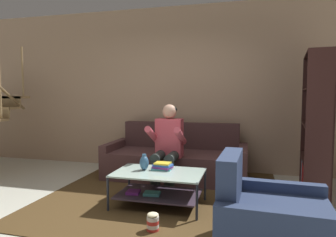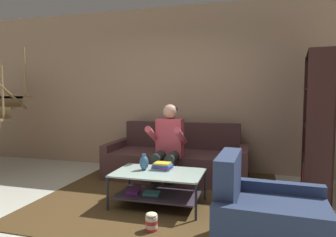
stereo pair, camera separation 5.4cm
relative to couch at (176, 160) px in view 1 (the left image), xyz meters
name	(u,v)px [view 1 (the left image)]	position (x,y,z in m)	size (l,w,h in m)	color
ground	(135,224)	(-0.02, -1.81, -0.29)	(16.80, 16.80, 0.00)	beige
back_partition	(184,89)	(-0.02, 0.65, 1.16)	(8.40, 0.12, 2.90)	tan
couch	(176,160)	(0.00, 0.00, 0.00)	(2.23, 0.93, 0.87)	#492D2D
person_seated_center	(168,143)	(0.00, -0.55, 0.37)	(0.50, 0.58, 1.21)	#262D2A
coffee_table	(158,183)	(0.07, -1.26, -0.01)	(1.06, 0.67, 0.42)	#A8C6B9
area_rug	(166,192)	(0.04, -0.76, -0.28)	(3.00, 3.20, 0.01)	#48341B
vase	(144,163)	(-0.12, -1.22, 0.23)	(0.11, 0.11, 0.20)	#345E85
book_stack	(162,166)	(0.09, -1.13, 0.17)	(0.26, 0.21, 0.09)	teal
bookshelf	(319,134)	(2.05, -0.23, 0.53)	(0.44, 1.15, 1.89)	black
armchair	(270,223)	(1.30, -2.08, -0.01)	(0.95, 0.91, 0.84)	navy
popcorn_tub	(153,222)	(0.22, -1.93, -0.19)	(0.12, 0.12, 0.19)	red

